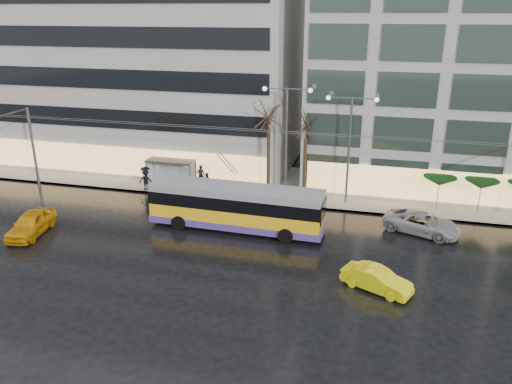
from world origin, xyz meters
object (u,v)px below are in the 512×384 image
(trolleybus, at_px, (236,208))
(street_lamp_near, at_px, (286,128))
(bus_shelter, at_px, (168,167))
(taxi_a, at_px, (31,224))

(trolleybus, bearing_deg, street_lamp_near, 72.44)
(bus_shelter, distance_m, street_lamp_near, 11.14)
(trolleybus, relative_size, bus_shelter, 2.98)
(bus_shelter, relative_size, street_lamp_near, 0.47)
(bus_shelter, bearing_deg, trolleybus, -39.67)
(bus_shelter, bearing_deg, street_lamp_near, 0.63)
(trolleybus, height_order, taxi_a, trolleybus)
(street_lamp_near, bearing_deg, bus_shelter, -179.37)
(trolleybus, xyz_separation_m, taxi_a, (-13.63, -4.45, -0.77))
(trolleybus, distance_m, street_lamp_near, 8.49)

